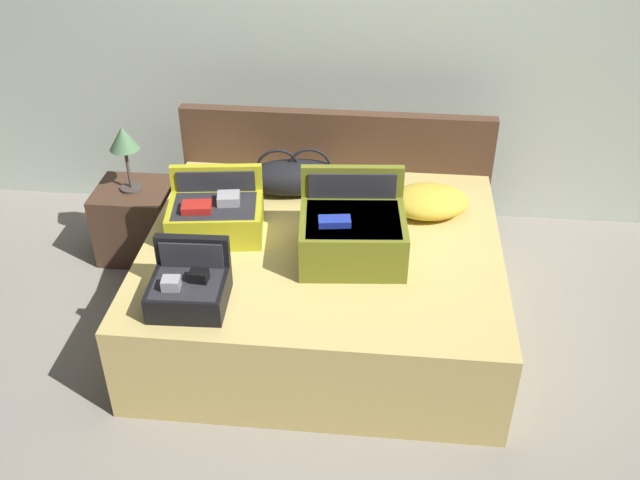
{
  "coord_description": "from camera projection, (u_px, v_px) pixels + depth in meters",
  "views": [
    {
      "loc": [
        0.3,
        -2.68,
        2.64
      ],
      "look_at": [
        0.0,
        0.28,
        0.62
      ],
      "focal_mm": 40.93,
      "sensor_mm": 36.0,
      "label": 1
    }
  ],
  "objects": [
    {
      "name": "ground_plane",
      "position": [
        314.0,
        371.0,
        3.71
      ],
      "size": [
        12.0,
        12.0,
        0.0
      ],
      "primitive_type": "plane",
      "color": "gray"
    },
    {
      "name": "back_wall",
      "position": [
        343.0,
        17.0,
        4.34
      ],
      "size": [
        8.0,
        0.1,
        2.6
      ],
      "primitive_type": "cube",
      "color": "#B7C1B2",
      "rests_on": "ground"
    },
    {
      "name": "bed",
      "position": [
        322.0,
        283.0,
        3.9
      ],
      "size": [
        1.83,
        1.6,
        0.52
      ],
      "primitive_type": "cube",
      "color": "tan",
      "rests_on": "ground"
    },
    {
      "name": "headboard",
      "position": [
        336.0,
        178.0,
        4.49
      ],
      "size": [
        1.87,
        0.08,
        0.87
      ],
      "primitive_type": "cube",
      "color": "#4C3323",
      "rests_on": "ground"
    },
    {
      "name": "hard_case_large",
      "position": [
        352.0,
        233.0,
        3.58
      ],
      "size": [
        0.55,
        0.49,
        0.4
      ],
      "rotation": [
        0.0,
        0.0,
        0.09
      ],
      "color": "olive",
      "rests_on": "bed"
    },
    {
      "name": "hard_case_medium",
      "position": [
        216.0,
        215.0,
        3.77
      ],
      "size": [
        0.52,
        0.41,
        0.31
      ],
      "rotation": [
        0.0,
        0.0,
        0.13
      ],
      "color": "gold",
      "rests_on": "bed"
    },
    {
      "name": "hard_case_small",
      "position": [
        189.0,
        287.0,
        3.3
      ],
      "size": [
        0.36,
        0.33,
        0.28
      ],
      "rotation": [
        0.0,
        0.0,
        0.04
      ],
      "color": "black",
      "rests_on": "bed"
    },
    {
      "name": "duffel_bag",
      "position": [
        294.0,
        177.0,
        4.12
      ],
      "size": [
        0.61,
        0.33,
        0.28
      ],
      "rotation": [
        0.0,
        0.0,
        0.16
      ],
      "color": "black",
      "rests_on": "bed"
    },
    {
      "name": "pillow_near_headboard",
      "position": [
        428.0,
        201.0,
        3.95
      ],
      "size": [
        0.47,
        0.37,
        0.15
      ],
      "primitive_type": "ellipsoid",
      "rotation": [
        0.0,
        0.0,
        0.12
      ],
      "color": "gold",
      "rests_on": "bed"
    },
    {
      "name": "nightstand",
      "position": [
        137.0,
        221.0,
        4.47
      ],
      "size": [
        0.44,
        0.4,
        0.45
      ],
      "primitive_type": "cube",
      "color": "#4C3323",
      "rests_on": "ground"
    },
    {
      "name": "table_lamp",
      "position": [
        124.0,
        142.0,
        4.16
      ],
      "size": [
        0.17,
        0.17,
        0.4
      ],
      "color": "#3F3833",
      "rests_on": "nightstand"
    }
  ]
}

